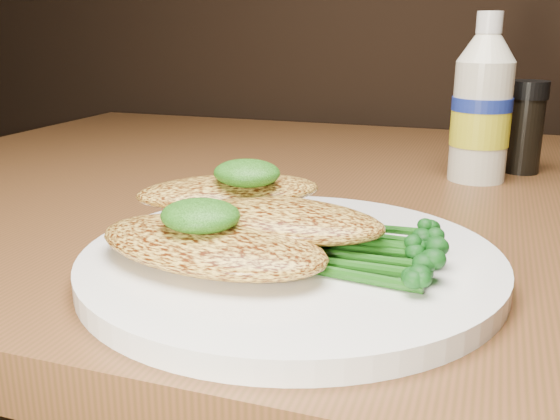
% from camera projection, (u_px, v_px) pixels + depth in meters
% --- Properties ---
extents(plate, '(0.28, 0.28, 0.01)m').
position_uv_depth(plate, '(291.00, 262.00, 0.42)').
color(plate, white).
rests_on(plate, dining_table).
extents(chicken_front, '(0.17, 0.11, 0.03)m').
position_uv_depth(chicken_front, '(210.00, 245.00, 0.40)').
color(chicken_front, gold).
rests_on(chicken_front, plate).
extents(chicken_mid, '(0.16, 0.09, 0.02)m').
position_uv_depth(chicken_mid, '(274.00, 218.00, 0.42)').
color(chicken_mid, gold).
rests_on(chicken_mid, plate).
extents(chicken_back, '(0.15, 0.13, 0.02)m').
position_uv_depth(chicken_back, '(230.00, 191.00, 0.46)').
color(chicken_back, gold).
rests_on(chicken_back, plate).
extents(pesto_front, '(0.06, 0.05, 0.02)m').
position_uv_depth(pesto_front, '(200.00, 215.00, 0.39)').
color(pesto_front, '#123808').
rests_on(pesto_front, chicken_front).
extents(pesto_back, '(0.06, 0.06, 0.02)m').
position_uv_depth(pesto_back, '(247.00, 173.00, 0.45)').
color(pesto_back, '#123808').
rests_on(pesto_back, chicken_back).
extents(broccolini_bundle, '(0.16, 0.14, 0.02)m').
position_uv_depth(broccolini_bundle, '(354.00, 242.00, 0.41)').
color(broccolini_bundle, '#164B10').
rests_on(broccolini_bundle, plate).
extents(mayo_bottle, '(0.08, 0.08, 0.17)m').
position_uv_depth(mayo_bottle, '(483.00, 99.00, 0.65)').
color(mayo_bottle, beige).
rests_on(mayo_bottle, dining_table).
extents(pepper_grinder, '(0.05, 0.05, 0.10)m').
position_uv_depth(pepper_grinder, '(525.00, 127.00, 0.69)').
color(pepper_grinder, black).
rests_on(pepper_grinder, dining_table).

